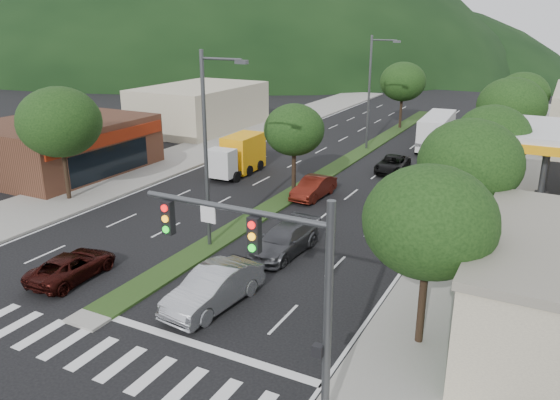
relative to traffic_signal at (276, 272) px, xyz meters
The scene contains 27 objects.
ground 10.27m from the traffic_signal, behind, with size 160.00×160.00×0.00m, color black.
sidewalk_right 27.15m from the traffic_signal, 82.55° to the left, with size 5.00×90.00×0.15m, color gray.
sidewalk_left 34.79m from the traffic_signal, 129.70° to the left, with size 6.00×90.00×0.15m, color gray.
median 31.23m from the traffic_signal, 107.00° to the left, with size 1.60×56.00×0.12m, color #223914.
crosswalk 10.16m from the traffic_signal, behind, with size 19.00×2.20×0.01m, color silver.
traffic_signal is the anchor object (origin of this frame).
shop_left 32.19m from the traffic_signal, 148.97° to the left, with size 10.15×12.00×4.00m.
bldg_left_far 45.32m from the traffic_signal, 128.26° to the left, with size 9.00×14.00×4.60m, color beige.
hill_far 142.79m from the traffic_signal, 128.60° to the left, with size 176.00×132.00×82.00m, color black.
tree_r_a 6.29m from the traffic_signal, 61.80° to the left, with size 4.60×4.60×6.63m.
tree_r_b 13.87m from the traffic_signal, 77.63° to the left, with size 4.80×4.80×6.94m.
tree_r_c 21.74m from the traffic_signal, 82.15° to the left, with size 4.40×4.40×6.48m.
tree_r_d 31.68m from the traffic_signal, 84.62° to the left, with size 5.00×5.00×7.17m.
tree_r_e 41.65m from the traffic_signal, 85.91° to the left, with size 4.60×4.60×6.71m.
tree_med_near 21.53m from the traffic_signal, 114.80° to the left, with size 4.00×4.00×6.02m.
tree_med_far 46.43m from the traffic_signal, 101.22° to the left, with size 4.80×4.80×6.94m.
tree_l_a 24.43m from the traffic_signal, 151.81° to the left, with size 5.20×5.20×7.25m.
streetlight_near 13.03m from the traffic_signal, 132.77° to the left, with size 2.60×0.25×10.00m.
streetlight_mid 35.66m from the traffic_signal, 104.33° to the left, with size 2.60×0.25×10.00m.
sedan_silver 7.88m from the traffic_signal, 140.06° to the left, with size 1.74×5.00×1.65m, color #A5A7AC.
suv_maroon 13.58m from the traffic_signal, 164.16° to the left, with size 2.02×4.38×1.22m, color black.
car_queue_a 9.05m from the traffic_signal, 137.01° to the left, with size 1.57×3.90×1.33m, color black.
car_queue_b 12.37m from the traffic_signal, 116.03° to the left, with size 1.98×4.86×1.41m, color #424347.
car_queue_c 21.26m from the traffic_signal, 111.13° to the left, with size 1.48×4.24×1.40m, color #56170E.
car_queue_d 28.81m from the traffic_signal, 99.52° to the left, with size 2.06×4.47×1.24m, color black.
box_truck 27.13m from the traffic_signal, 124.02° to the left, with size 2.44×5.87×2.86m.
motorhome 38.07m from the traffic_signal, 95.34° to the left, with size 2.92×8.10×3.06m.
Camera 1 is at (15.50, -13.73, 11.41)m, focal length 35.00 mm.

